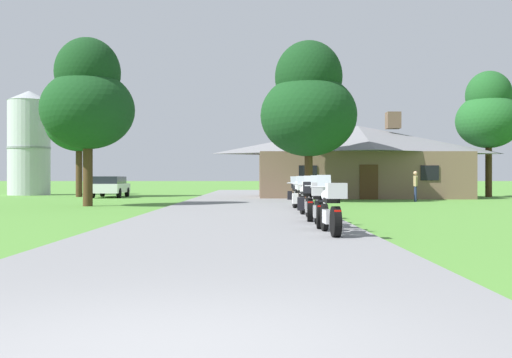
% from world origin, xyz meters
% --- Properties ---
extents(ground_plane, '(500.00, 500.00, 0.00)m').
position_xyz_m(ground_plane, '(0.00, 20.00, 0.00)').
color(ground_plane, '#4C8433').
extents(asphalt_driveway, '(6.40, 80.00, 0.06)m').
position_xyz_m(asphalt_driveway, '(0.00, 18.00, 0.03)').
color(asphalt_driveway, slate).
rests_on(asphalt_driveway, ground).
extents(motorcycle_white_nearest_to_camera, '(0.66, 2.08, 1.30)m').
position_xyz_m(motorcycle_white_nearest_to_camera, '(2.27, 8.73, 0.62)').
color(motorcycle_white_nearest_to_camera, black).
rests_on(motorcycle_white_nearest_to_camera, asphalt_driveway).
extents(motorcycle_blue_second_in_row, '(0.66, 2.08, 1.30)m').
position_xyz_m(motorcycle_blue_second_in_row, '(2.22, 10.77, 0.62)').
color(motorcycle_blue_second_in_row, black).
rests_on(motorcycle_blue_second_in_row, asphalt_driveway).
extents(motorcycle_red_third_in_row, '(0.80, 2.08, 1.30)m').
position_xyz_m(motorcycle_red_third_in_row, '(2.20, 13.03, 0.61)').
color(motorcycle_red_third_in_row, black).
rests_on(motorcycle_red_third_in_row, asphalt_driveway).
extents(motorcycle_white_fourth_in_row, '(0.66, 2.08, 1.30)m').
position_xyz_m(motorcycle_white_fourth_in_row, '(2.27, 15.07, 0.62)').
color(motorcycle_white_fourth_in_row, black).
rests_on(motorcycle_white_fourth_in_row, asphalt_driveway).
extents(motorcycle_orange_fifth_in_row, '(0.72, 2.08, 1.30)m').
position_xyz_m(motorcycle_orange_fifth_in_row, '(2.30, 17.34, 0.61)').
color(motorcycle_orange_fifth_in_row, black).
rests_on(motorcycle_orange_fifth_in_row, asphalt_driveway).
extents(motorcycle_black_sixth_in_row, '(0.68, 2.08, 1.30)m').
position_xyz_m(motorcycle_black_sixth_in_row, '(2.31, 19.25, 0.62)').
color(motorcycle_black_sixth_in_row, black).
rests_on(motorcycle_black_sixth_in_row, asphalt_driveway).
extents(motorcycle_green_farthest_in_row, '(0.75, 2.08, 1.30)m').
position_xyz_m(motorcycle_green_farthest_in_row, '(2.35, 21.30, 0.61)').
color(motorcycle_green_farthest_in_row, black).
rests_on(motorcycle_green_farthest_in_row, asphalt_driveway).
extents(stone_lodge, '(13.90, 8.20, 5.69)m').
position_xyz_m(stone_lodge, '(7.45, 35.50, 2.47)').
color(stone_lodge, brown).
rests_on(stone_lodge, ground).
extents(bystander_tan_shirt_near_lodge, '(0.30, 0.54, 1.67)m').
position_xyz_m(bystander_tan_shirt_near_lodge, '(9.32, 28.16, 0.93)').
color(bystander_tan_shirt_near_lodge, navy).
rests_on(bystander_tan_shirt_near_lodge, ground).
extents(tree_by_lodge_front, '(5.24, 5.24, 8.77)m').
position_xyz_m(tree_by_lodge_front, '(3.51, 28.19, 5.32)').
color(tree_by_lodge_front, '#422D19').
rests_on(tree_by_lodge_front, ground).
extents(tree_right_of_lodge, '(4.38, 4.38, 8.60)m').
position_xyz_m(tree_right_of_lodge, '(16.53, 36.38, 5.71)').
color(tree_right_of_lodge, '#422D19').
rests_on(tree_right_of_lodge, ground).
extents(tree_left_near, '(4.26, 4.26, 7.72)m').
position_xyz_m(tree_left_near, '(-7.07, 23.08, 4.92)').
color(tree_left_near, '#422D19').
rests_on(tree_left_near, ground).
extents(tree_left_far, '(4.59, 4.59, 8.65)m').
position_xyz_m(tree_left_far, '(-11.52, 36.65, 5.62)').
color(tree_left_far, '#422D19').
rests_on(tree_left_far, ground).
extents(metal_silo_distant, '(3.21, 3.21, 7.96)m').
position_xyz_m(metal_silo_distant, '(-16.67, 41.13, 3.99)').
color(metal_silo_distant, '#B2B7BC').
rests_on(metal_silo_distant, ground).
extents(parked_white_suv_far_left, '(2.03, 4.66, 1.40)m').
position_xyz_m(parked_white_suv_far_left, '(-9.10, 35.52, 0.78)').
color(parked_white_suv_far_left, silver).
rests_on(parked_white_suv_far_left, ground).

